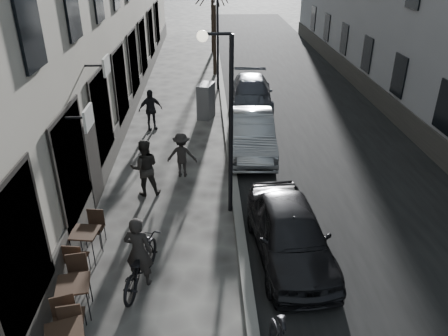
{
  "coord_description": "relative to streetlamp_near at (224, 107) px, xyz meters",
  "views": [
    {
      "loc": [
        -0.63,
        -4.72,
        6.9
      ],
      "look_at": [
        -0.22,
        5.2,
        1.8
      ],
      "focal_mm": 35.0,
      "sensor_mm": 36.0,
      "label": 1
    }
  ],
  "objects": [
    {
      "name": "kerb",
      "position": [
        0.37,
        10.0,
        -3.1
      ],
      "size": [
        0.25,
        60.0,
        0.12
      ],
      "primitive_type": "cube",
      "color": "slate",
      "rests_on": "ground"
    },
    {
      "name": "pedestrian_far",
      "position": [
        -2.77,
        6.45,
        -2.31
      ],
      "size": [
        1.07,
        0.76,
        1.69
      ],
      "primitive_type": "imported",
      "rotation": [
        0.0,
        0.0,
        0.4
      ],
      "color": "black",
      "rests_on": "ground"
    },
    {
      "name": "cyclist_rider",
      "position": [
        -2.02,
        -2.93,
        -2.29
      ],
      "size": [
        0.71,
        0.54,
        1.75
      ],
      "primitive_type": "imported",
      "rotation": [
        0.0,
        0.0,
        2.93
      ],
      "color": "black",
      "rests_on": "ground"
    },
    {
      "name": "utility_cabinet",
      "position": [
        -0.48,
        7.75,
        -2.4
      ],
      "size": [
        0.84,
        1.14,
        1.52
      ],
      "primitive_type": "cube",
      "rotation": [
        0.0,
        0.0,
        -0.31
      ],
      "color": "slate",
      "rests_on": "ground"
    },
    {
      "name": "car_far",
      "position": [
        1.65,
        9.07,
        -2.48
      ],
      "size": [
        2.21,
        4.81,
        1.36
      ],
      "primitive_type": "imported",
      "rotation": [
        0.0,
        0.0,
        -0.06
      ],
      "color": "#383A43",
      "rests_on": "ground"
    },
    {
      "name": "car_mid",
      "position": [
        1.17,
        4.0,
        -2.43
      ],
      "size": [
        1.72,
        4.5,
        1.46
      ],
      "primitive_type": "imported",
      "rotation": [
        0.0,
        0.0,
        -0.04
      ],
      "color": "#909398",
      "rests_on": "ground"
    },
    {
      "name": "streetlamp_far",
      "position": [
        0.0,
        12.0,
        0.0
      ],
      "size": [
        0.9,
        0.28,
        5.09
      ],
      "color": "black",
      "rests_on": "ground"
    },
    {
      "name": "pedestrian_near",
      "position": [
        -2.36,
        1.08,
        -2.26
      ],
      "size": [
        0.96,
        0.8,
        1.8
      ],
      "primitive_type": "imported",
      "rotation": [
        0.0,
        0.0,
        3.28
      ],
      "color": "black",
      "rests_on": "ground"
    },
    {
      "name": "bistro_set_c",
      "position": [
        -3.44,
        -2.01,
        -2.68
      ],
      "size": [
        0.72,
        1.61,
        0.93
      ],
      "rotation": [
        0.0,
        0.0,
        -0.13
      ],
      "color": "black",
      "rests_on": "ground"
    },
    {
      "name": "car_near",
      "position": [
        1.49,
        -2.15,
        -2.45
      ],
      "size": [
        1.95,
        4.27,
        1.42
      ],
      "primitive_type": "imported",
      "rotation": [
        0.0,
        0.0,
        0.07
      ],
      "color": "black",
      "rests_on": "ground"
    },
    {
      "name": "bicycle",
      "position": [
        -2.02,
        -2.93,
        -2.63
      ],
      "size": [
        1.13,
        2.14,
        1.07
      ],
      "primitive_type": "imported",
      "rotation": [
        0.0,
        0.0,
        2.93
      ],
      "color": "black",
      "rests_on": "ground"
    },
    {
      "name": "bistro_set_b",
      "position": [
        -3.23,
        -3.83,
        -2.67
      ],
      "size": [
        0.75,
        1.65,
        0.95
      ],
      "rotation": [
        0.0,
        0.0,
        0.17
      ],
      "color": "black",
      "rests_on": "ground"
    },
    {
      "name": "road",
      "position": [
        4.02,
        10.0,
        -3.16
      ],
      "size": [
        7.3,
        60.0,
        0.0
      ],
      "primitive_type": "cube",
      "color": "black",
      "rests_on": "ground"
    },
    {
      "name": "pedestrian_mid",
      "position": [
        -1.3,
        2.23,
        -2.4
      ],
      "size": [
        1.02,
        0.64,
        1.52
      ],
      "primitive_type": "imported",
      "rotation": [
        0.0,
        0.0,
        3.06
      ],
      "color": "black",
      "rests_on": "ground"
    },
    {
      "name": "streetlamp_near",
      "position": [
        0.0,
        0.0,
        0.0
      ],
      "size": [
        0.9,
        0.28,
        5.09
      ],
      "color": "black",
      "rests_on": "ground"
    }
  ]
}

